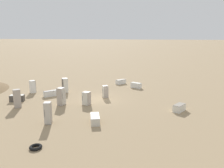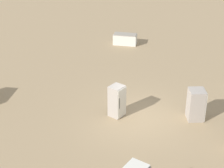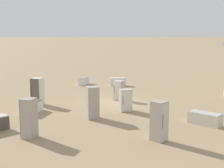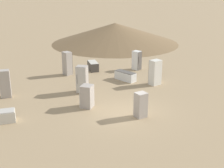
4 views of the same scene
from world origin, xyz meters
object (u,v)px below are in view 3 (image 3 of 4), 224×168
Objects in this scene: discarded_fridge_7 at (126,100)px; discarded_fridge_1 at (119,90)px; discarded_fridge_9 at (118,82)px; discarded_fridge_3 at (92,103)px; discarded_fridge_2 at (32,107)px; discarded_fridge_4 at (84,81)px; discarded_fridge_8 at (205,119)px; discarded_fridge_0 at (37,91)px; discarded_fridge_12 at (29,118)px; discarded_fridge_5 at (159,121)px.

discarded_fridge_1 is at bearing -96.48° from discarded_fridge_7.
discarded_fridge_3 is at bearing -9.65° from discarded_fridge_9.
discarded_fridge_3 is (2.75, 3.13, 0.61)m from discarded_fridge_2.
discarded_fridge_9 is at bearing -0.65° from discarded_fridge_4.
discarded_fridge_4 is 0.89× the size of discarded_fridge_8.
discarded_fridge_0 is 0.98× the size of discarded_fridge_8.
discarded_fridge_3 is at bearing 161.71° from discarded_fridge_0.
discarded_fridge_7 reaches higher than discarded_fridge_2.
discarded_fridge_7 is (11.49, -0.70, 0.37)m from discarded_fridge_4.
discarded_fridge_0 is at bearing 27.52° from discarded_fridge_12.
discarded_fridge_1 is 6.64m from discarded_fridge_9.
discarded_fridge_2 is at bearing 118.81° from discarded_fridge_8.
discarded_fridge_5 is 1.14× the size of discarded_fridge_9.
discarded_fridge_5 is 6.24m from discarded_fridge_12.
discarded_fridge_12 is (2.18, -3.97, 0.01)m from discarded_fridge_3.
discarded_fridge_5 is at bearing -61.30° from discarded_fridge_4.
discarded_fridge_0 is at bearing -30.08° from discarded_fridge_7.
discarded_fridge_4 is 0.89× the size of discarded_fridge_12.
discarded_fridge_2 is 1.04× the size of discarded_fridge_4.
discarded_fridge_12 reaches higher than discarded_fridge_2.
discarded_fridge_7 is (-0.90, 2.58, -0.24)m from discarded_fridge_3.
discarded_fridge_9 is at bearing 0.76° from discarded_fridge_12.
discarded_fridge_12 reaches higher than discarded_fridge_5.
discarded_fridge_4 is at bearing 92.57° from discarded_fridge_2.
discarded_fridge_7 is 0.74× the size of discarded_fridge_12.
discarded_fridge_4 is 1.21× the size of discarded_fridge_7.
discarded_fridge_3 reaches higher than discarded_fridge_8.
discarded_fridge_0 is 9.31m from discarded_fridge_4.
discarded_fridge_12 reaches higher than discarded_fridge_9.
discarded_fridge_0 reaches higher than discarded_fridge_1.
discarded_fridge_5 reaches higher than discarded_fridge_1.
discarded_fridge_0 is 5.62m from discarded_fridge_3.
discarded_fridge_4 is at bearing -83.83° from discarded_fridge_7.
discarded_fridge_0 is 1.10× the size of discarded_fridge_4.
discarded_fridge_12 is (4.93, -0.84, 0.62)m from discarded_fridge_2.
discarded_fridge_3 is at bearing 100.43° from discarded_fridge_1.
discarded_fridge_0 reaches higher than discarded_fridge_8.
discarded_fridge_2 is 5.03m from discarded_fridge_12.
discarded_fridge_9 reaches higher than discarded_fridge_4.
discarded_fridge_8 is 1.18× the size of discarded_fridge_9.
discarded_fridge_12 is at bearing 124.09° from discarded_fridge_0.
discarded_fridge_0 is at bearing 109.41° from discarded_fridge_2.
discarded_fridge_4 is 3.47m from discarded_fridge_9.
discarded_fridge_7 is 5.29m from discarded_fridge_8.
discarded_fridge_1 is 0.78× the size of discarded_fridge_3.
discarded_fridge_0 is 6.05m from discarded_fridge_1.
discarded_fridge_7 is (4.17, 5.01, -0.23)m from discarded_fridge_0.
discarded_fridge_8 is 1.00× the size of discarded_fridge_12.
discarded_fridge_5 is (7.68, 4.76, 0.59)m from discarded_fridge_2.
discarded_fridge_3 is 1.16× the size of discarded_fridge_9.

